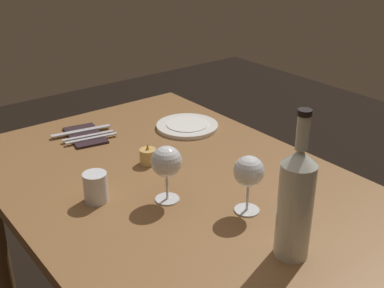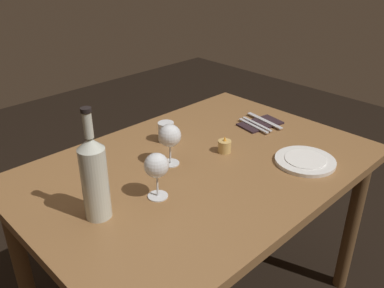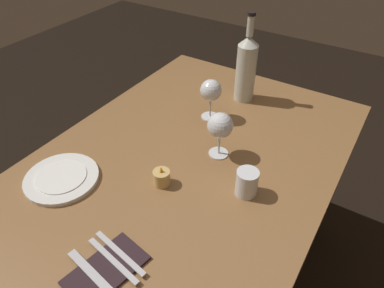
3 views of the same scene
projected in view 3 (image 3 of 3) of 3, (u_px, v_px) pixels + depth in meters
name	position (u px, v px, depth m)	size (l,w,h in m)	color
ground_plane	(188.00, 280.00, 1.63)	(6.00, 6.00, 0.00)	black
dining_table	(187.00, 178.00, 1.22)	(1.30, 0.90, 0.74)	olive
wine_glass_left	(211.00, 91.00, 1.28)	(0.08, 0.08, 0.16)	white
wine_glass_right	(220.00, 126.00, 1.11)	(0.08, 0.08, 0.16)	white
wine_bottle	(246.00, 67.00, 1.37)	(0.08, 0.08, 0.35)	silver
water_tumbler	(247.00, 184.00, 1.02)	(0.07, 0.07, 0.08)	white
votive_candle	(163.00, 178.00, 1.06)	(0.05, 0.05, 0.07)	#DBB266
dinner_plate	(62.00, 178.00, 1.08)	(0.22, 0.22, 0.02)	white
folded_napkin	(106.00, 270.00, 0.84)	(0.21, 0.14, 0.01)	#2D1E23
fork_inner	(113.00, 260.00, 0.86)	(0.04, 0.18, 0.00)	silver
fork_outer	(120.00, 253.00, 0.87)	(0.04, 0.18, 0.00)	silver
table_knife	(97.00, 278.00, 0.82)	(0.06, 0.21, 0.00)	silver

